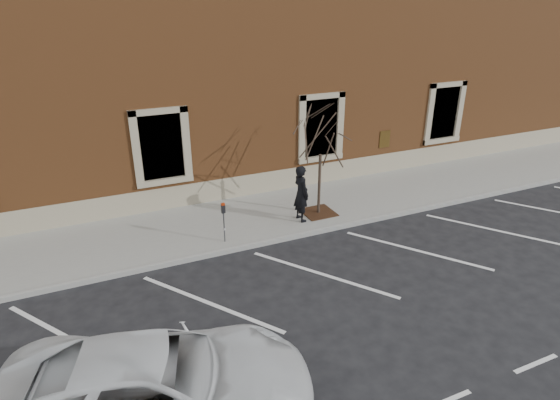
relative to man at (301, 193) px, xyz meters
name	(u,v)px	position (x,y,z in m)	size (l,w,h in m)	color
ground	(288,239)	(-0.85, -0.81, -1.10)	(120.00, 120.00, 0.00)	#28282B
sidewalk_near	(266,215)	(-0.85, 0.94, -1.02)	(40.00, 3.50, 0.15)	#9A9990
curb_near	(289,238)	(-0.85, -0.86, -1.02)	(40.00, 0.12, 0.15)	#9E9E99
parking_stripes	(322,274)	(-0.85, -3.01, -1.09)	(28.00, 4.40, 0.01)	silver
building_civic	(210,74)	(-0.85, 6.93, 2.90)	(40.00, 8.62, 8.00)	brown
man	(301,193)	(0.00, 0.00, 0.00)	(0.69, 0.45, 1.89)	black
parking_meter	(224,215)	(-2.77, -0.40, -0.07)	(0.12, 0.09, 1.27)	#595B60
tree_grate	(318,212)	(0.80, 0.24, -0.93)	(1.06, 1.06, 0.03)	#3E2513
sapling	(321,138)	(0.80, 0.24, 1.72)	(2.28, 2.28, 3.81)	#3E2D25
white_truck	(157,385)	(-5.78, -5.98, -0.33)	(2.53, 5.48, 1.52)	silver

